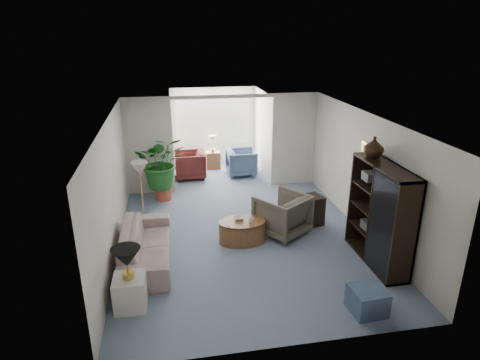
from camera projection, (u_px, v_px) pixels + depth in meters
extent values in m
plane|color=gray|center=(245.00, 241.00, 8.36)|extent=(6.00, 6.00, 0.00)
plane|color=gray|center=(219.00, 175.00, 12.14)|extent=(2.60, 2.60, 0.00)
cube|color=silver|center=(149.00, 147.00, 10.38)|extent=(1.20, 0.12, 2.50)
cube|color=silver|center=(294.00, 140.00, 11.01)|extent=(1.20, 0.12, 2.50)
cube|color=silver|center=(223.00, 97.00, 10.28)|extent=(2.60, 0.12, 0.10)
cube|color=white|center=(214.00, 120.00, 12.65)|extent=(2.20, 0.02, 1.50)
cube|color=white|center=(214.00, 120.00, 12.63)|extent=(2.20, 0.02, 1.50)
cube|color=#B3A38F|center=(369.00, 156.00, 8.09)|extent=(0.04, 0.50, 0.40)
imported|color=#B3A998|center=(146.00, 245.00, 7.55)|extent=(0.89, 2.21, 0.64)
cube|color=silver|center=(130.00, 292.00, 6.29)|extent=(0.49, 0.49, 0.53)
cone|color=black|center=(126.00, 257.00, 6.08)|extent=(0.44, 0.44, 0.30)
cone|color=beige|center=(140.00, 168.00, 8.77)|extent=(0.36, 0.36, 0.28)
cylinder|color=brown|center=(242.00, 231.00, 8.27)|extent=(1.06, 1.06, 0.45)
imported|color=silver|center=(239.00, 218.00, 8.26)|extent=(0.23, 0.23, 0.05)
imported|color=beige|center=(251.00, 221.00, 8.10)|extent=(0.11, 0.11, 0.09)
imported|color=#696353|center=(282.00, 214.00, 8.53)|extent=(1.30, 1.31, 0.87)
cube|color=black|center=(309.00, 210.00, 8.96)|extent=(0.64, 0.56, 0.65)
cube|color=black|center=(380.00, 215.00, 7.34)|extent=(0.45, 1.67, 1.86)
imported|color=black|center=(374.00, 147.00, 7.42)|extent=(0.36, 0.36, 0.38)
cube|color=slate|center=(367.00, 300.00, 6.21)|extent=(0.53, 0.53, 0.40)
cylinder|color=#AC4831|center=(164.00, 193.00, 10.35)|extent=(0.40, 0.40, 0.32)
imported|color=#216022|center=(161.00, 162.00, 10.06)|extent=(1.20, 1.04, 1.33)
imported|color=slate|center=(242.00, 162.00, 12.01)|extent=(0.83, 0.81, 0.76)
imported|color=#581E1E|center=(190.00, 165.00, 11.76)|extent=(0.85, 0.83, 0.77)
cube|color=brown|center=(213.00, 160.00, 12.62)|extent=(0.43, 0.33, 0.52)
cube|color=#2A2825|center=(389.00, 242.00, 7.00)|extent=(0.30, 0.26, 0.16)
cube|color=#35322F|center=(371.00, 225.00, 7.61)|extent=(0.30, 0.26, 0.16)
cube|color=#4A4744|center=(386.00, 212.00, 7.05)|extent=(0.30, 0.26, 0.16)
cube|color=#4B4846|center=(372.00, 176.00, 7.45)|extent=(0.30, 0.26, 0.16)
cube|color=#292520|center=(395.00, 192.00, 6.72)|extent=(0.30, 0.26, 0.16)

